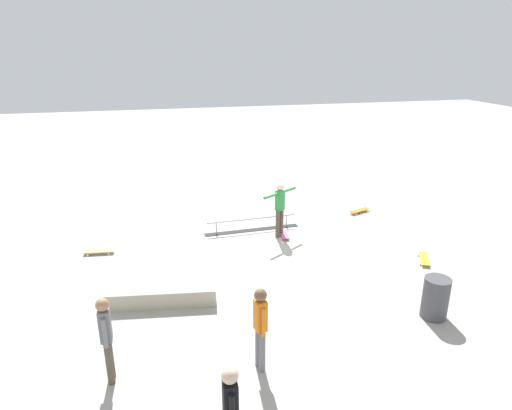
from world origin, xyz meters
TOP-DOWN VIEW (x-y plane):
  - ground_plane at (0.00, 0.00)m, footprint 60.00×60.00m
  - grind_rail at (0.56, -0.78)m, footprint 2.95×0.35m
  - skate_ledge at (3.44, 2.82)m, footprint 2.39×0.73m
  - skater_main at (-0.12, -0.13)m, footprint 1.18×0.78m
  - skateboard_main at (-0.24, -0.13)m, footprint 0.30×0.81m
  - bystander_grey_shirt at (4.36, 4.98)m, footprint 0.22×0.35m
  - bystander_orange_shirt at (1.85, 5.28)m, footprint 0.22×0.36m
  - loose_skateboard_orange at (-3.35, -1.40)m, footprint 0.82×0.47m
  - loose_skateboard_natural at (5.00, -0.17)m, footprint 0.82×0.32m
  - loose_skateboard_yellow at (-3.36, 2.33)m, footprint 0.56×0.80m
  - trash_bin at (-2.05, 4.62)m, footprint 0.53×0.53m

SIDE VIEW (x-z plane):
  - ground_plane at x=0.00m, z-range 0.00..0.00m
  - skateboard_main at x=-0.24m, z-range 0.03..0.12m
  - loose_skateboard_orange at x=-3.35m, z-range 0.03..0.12m
  - loose_skateboard_natural at x=5.00m, z-range 0.03..0.12m
  - loose_skateboard_yellow at x=-3.36m, z-range 0.03..0.12m
  - grind_rail at x=0.56m, z-range -0.03..0.38m
  - skate_ledge at x=3.44m, z-range 0.00..0.38m
  - trash_bin at x=-2.05m, z-range 0.00..0.89m
  - bystander_orange_shirt at x=1.85m, z-range 0.10..1.68m
  - bystander_grey_shirt at x=4.36m, z-range 0.10..1.68m
  - skater_main at x=-0.12m, z-range 0.14..1.80m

